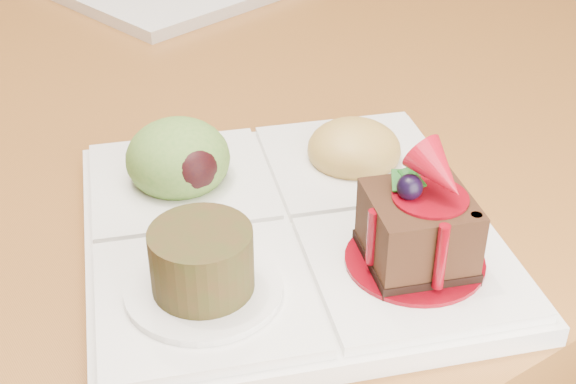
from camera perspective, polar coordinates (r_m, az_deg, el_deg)
ground at (r=1.52m, az=-12.64°, el=-10.87°), size 6.00×6.00×0.00m
chair_right at (r=1.72m, az=16.57°, el=12.62°), size 0.44×0.44×0.83m
sampler_plate at (r=0.46m, az=-0.27°, el=-1.54°), size 0.30×0.30×0.09m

